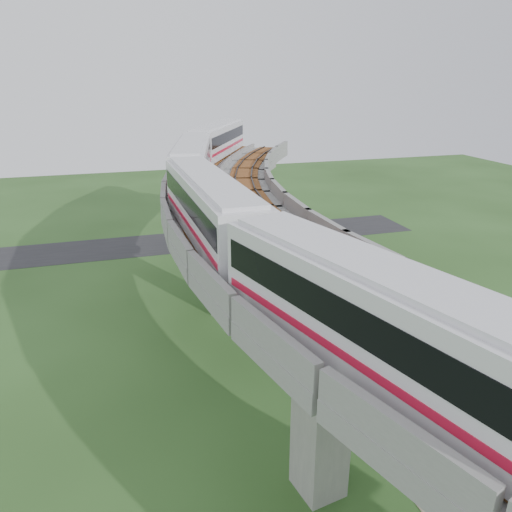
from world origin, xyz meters
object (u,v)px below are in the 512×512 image
object	(u,v)px
metro_train	(230,181)
car_dark	(366,311)
car_red	(498,364)
car_white	(505,404)

from	to	relation	value
metro_train	car_dark	xyz separation A→B (m)	(11.44, -0.24, -11.61)
car_red	car_dark	size ratio (longest dim) A/B	0.71
car_white	car_dark	xyz separation A→B (m)	(-2.03, 13.54, 0.09)
car_dark	car_white	bearing A→B (deg)	-160.08
car_white	car_dark	distance (m)	13.69
car_white	metro_train	bearing A→B (deg)	94.98
metro_train	car_red	world-z (taller)	metro_train
metro_train	car_white	distance (m)	22.55
metro_train	car_white	bearing A→B (deg)	-45.67
metro_train	car_dark	world-z (taller)	metro_train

